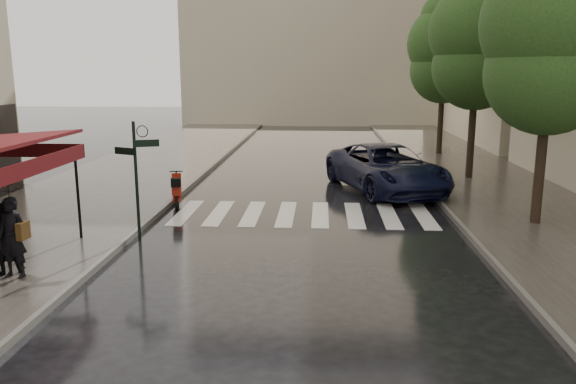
# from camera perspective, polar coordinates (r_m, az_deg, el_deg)

# --- Properties ---
(ground) EXTENTS (120.00, 120.00, 0.00)m
(ground) POSITION_cam_1_polar(r_m,az_deg,el_deg) (12.15, -13.77, -9.02)
(ground) COLOR black
(ground) RESTS_ON ground
(sidewalk_near) EXTENTS (6.00, 60.00, 0.12)m
(sidewalk_near) POSITION_cam_1_polar(r_m,az_deg,el_deg) (24.54, -15.68, 1.67)
(sidewalk_near) COLOR #38332D
(sidewalk_near) RESTS_ON ground
(sidewalk_far) EXTENTS (5.50, 60.00, 0.12)m
(sidewalk_far) POSITION_cam_1_polar(r_m,az_deg,el_deg) (24.16, 19.58, 1.26)
(sidewalk_far) COLOR #38332D
(sidewalk_far) RESTS_ON ground
(curb_near) EXTENTS (0.12, 60.00, 0.16)m
(curb_near) POSITION_cam_1_polar(r_m,az_deg,el_deg) (23.72, -8.70, 1.67)
(curb_near) COLOR #595651
(curb_near) RESTS_ON ground
(curb_far) EXTENTS (0.12, 60.00, 0.16)m
(curb_far) POSITION_cam_1_polar(r_m,az_deg,el_deg) (23.53, 13.02, 1.41)
(curb_far) COLOR #595651
(curb_far) RESTS_ON ground
(crosswalk) EXTENTS (7.85, 3.20, 0.01)m
(crosswalk) POSITION_cam_1_polar(r_m,az_deg,el_deg) (17.35, 1.56, -2.26)
(crosswalk) COLOR silver
(crosswalk) RESTS_ON ground
(signpost) EXTENTS (1.17, 0.29, 3.10)m
(signpost) POSITION_cam_1_polar(r_m,az_deg,el_deg) (14.79, -15.17, 2.05)
(signpost) COLOR black
(signpost) RESTS_ON ground
(backdrop_building) EXTENTS (22.00, 6.00, 20.00)m
(backdrop_building) POSITION_cam_1_polar(r_m,az_deg,el_deg) (49.14, 2.97, 18.72)
(backdrop_building) COLOR #BCB08F
(backdrop_building) RESTS_ON ground
(tree_near) EXTENTS (3.80, 3.80, 7.99)m
(tree_near) POSITION_cam_1_polar(r_m,az_deg,el_deg) (16.97, 25.31, 14.40)
(tree_near) COLOR black
(tree_near) RESTS_ON sidewalk_far
(tree_mid) EXTENTS (3.80, 3.80, 8.34)m
(tree_mid) POSITION_cam_1_polar(r_m,az_deg,el_deg) (23.62, 18.75, 14.59)
(tree_mid) COLOR black
(tree_mid) RESTS_ON sidewalk_far
(tree_far) EXTENTS (3.80, 3.80, 8.16)m
(tree_far) POSITION_cam_1_polar(r_m,az_deg,el_deg) (30.47, 15.62, 13.82)
(tree_far) COLOR black
(tree_far) RESTS_ON sidewalk_far
(pedestrian_with_umbrella) EXTENTS (1.09, 1.10, 2.47)m
(pedestrian_with_umbrella) POSITION_cam_1_polar(r_m,az_deg,el_deg) (12.73, -26.51, -0.72)
(pedestrian_with_umbrella) COLOR black
(pedestrian_with_umbrella) RESTS_ON sidewalk_near
(pedestrian_terrace) EXTENTS (0.93, 0.87, 1.52)m
(pedestrian_terrace) POSITION_cam_1_polar(r_m,az_deg,el_deg) (13.27, -26.97, -4.21)
(pedestrian_terrace) COLOR black
(pedestrian_terrace) RESTS_ON sidewalk_near
(scooter) EXTENTS (0.65, 1.62, 1.08)m
(scooter) POSITION_cam_1_polar(r_m,az_deg,el_deg) (18.60, -11.25, 0.05)
(scooter) COLOR black
(scooter) RESTS_ON ground
(parked_car) EXTENTS (4.68, 6.72, 1.70)m
(parked_car) POSITION_cam_1_polar(r_m,az_deg,el_deg) (20.96, 9.94, 2.42)
(parked_car) COLOR black
(parked_car) RESTS_ON ground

